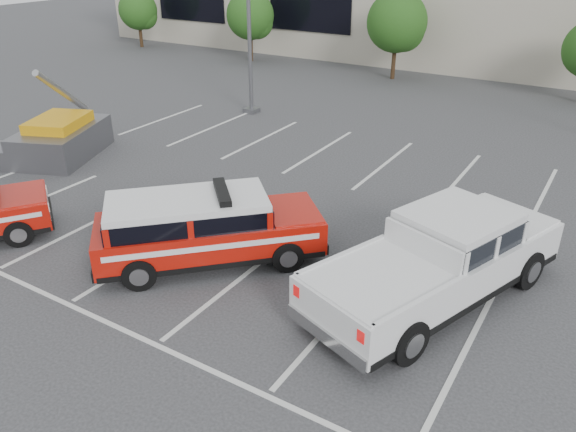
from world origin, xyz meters
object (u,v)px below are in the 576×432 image
(fire_chief_suv, at_px, (206,233))
(tree_left, at_px, (252,17))
(tree_far_left, at_px, (139,12))
(white_pickup, at_px, (438,267))
(tree_mid_left, at_px, (399,24))
(utility_rig, at_px, (57,139))

(fire_chief_suv, bearing_deg, tree_left, 167.40)
(tree_far_left, relative_size, white_pickup, 0.58)
(fire_chief_suv, bearing_deg, tree_far_left, -177.34)
(tree_far_left, bearing_deg, fire_chief_suv, -42.52)
(tree_left, xyz_separation_m, white_pickup, (19.16, -20.28, -1.97))
(fire_chief_suv, height_order, white_pickup, white_pickup)
(tree_mid_left, bearing_deg, tree_left, -180.00)
(tree_left, height_order, utility_rig, tree_left)
(tree_left, height_order, fire_chief_suv, tree_left)
(fire_chief_suv, relative_size, white_pickup, 0.77)
(tree_mid_left, height_order, utility_rig, tree_mid_left)
(tree_left, bearing_deg, utility_rig, -77.42)
(tree_far_left, bearing_deg, tree_mid_left, 0.00)
(white_pickup, height_order, utility_rig, utility_rig)
(tree_left, distance_m, white_pickup, 27.97)
(fire_chief_suv, bearing_deg, white_pickup, 59.96)
(tree_mid_left, height_order, fire_chief_suv, tree_mid_left)
(tree_left, bearing_deg, tree_mid_left, 0.00)
(tree_far_left, distance_m, tree_mid_left, 20.01)
(white_pickup, bearing_deg, fire_chief_suv, -145.16)
(utility_rig, bearing_deg, white_pickup, -28.59)
(tree_left, bearing_deg, tree_far_left, -180.00)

